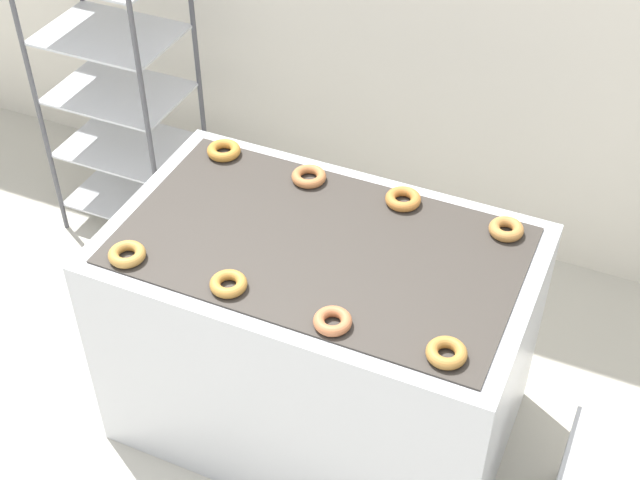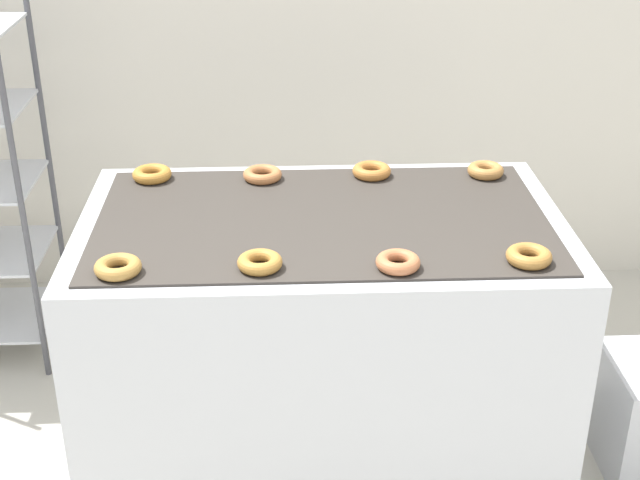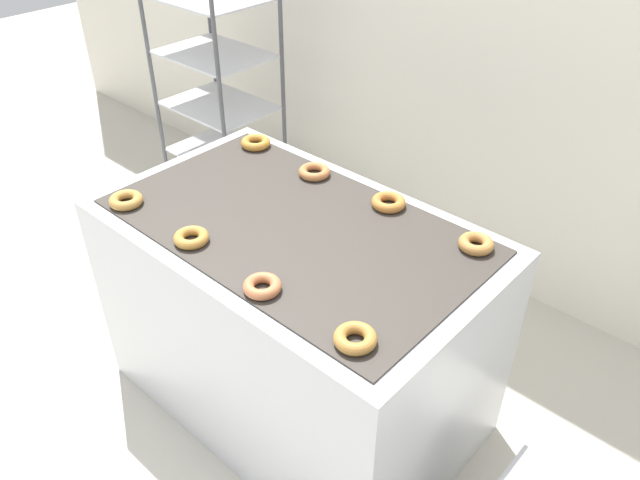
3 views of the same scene
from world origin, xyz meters
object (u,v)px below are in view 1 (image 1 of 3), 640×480
at_px(donut_far_right, 506,229).
at_px(donut_near_right, 446,353).
at_px(fryer_machine, 320,338).
at_px(donut_far_left, 224,150).
at_px(donut_near_midright, 333,321).
at_px(donut_near_left, 127,254).
at_px(donut_near_midleft, 228,284).
at_px(donut_far_midleft, 309,176).
at_px(baking_rack_cart, 119,93).
at_px(donut_far_midright, 403,199).

bearing_deg(donut_far_right, donut_near_right, -91.32).
xyz_separation_m(fryer_machine, donut_far_left, (-0.57, 0.34, 0.50)).
xyz_separation_m(fryer_machine, donut_near_right, (0.57, -0.33, 0.50)).
bearing_deg(donut_near_right, fryer_machine, 150.25).
bearing_deg(donut_far_left, donut_near_midright, -41.78).
distance_m(donut_near_left, donut_far_left, 0.68).
distance_m(donut_near_left, donut_near_midright, 0.78).
height_order(fryer_machine, donut_near_midleft, donut_near_midleft).
bearing_deg(donut_near_midright, donut_far_midleft, 120.07).
bearing_deg(donut_far_right, donut_near_left, -150.39).
relative_size(baking_rack_cart, donut_near_left, 11.51).
height_order(donut_far_left, donut_far_midright, same).
height_order(donut_near_left, donut_near_right, donut_near_right).
relative_size(donut_near_midleft, donut_near_right, 0.98).
bearing_deg(fryer_machine, donut_near_midright, -60.28).
xyz_separation_m(donut_near_right, donut_far_midright, (-0.38, 0.67, -0.00)).
distance_m(fryer_machine, donut_far_left, 0.84).
height_order(donut_near_left, donut_near_midleft, same).
xyz_separation_m(donut_near_midleft, donut_near_right, (0.76, 0.00, 0.00)).
height_order(donut_far_midleft, donut_far_right, donut_far_right).
relative_size(donut_near_midleft, donut_far_midleft, 0.95).
height_order(fryer_machine, donut_near_left, donut_near_left).
xyz_separation_m(donut_far_midright, donut_far_right, (0.40, -0.01, 0.00)).
bearing_deg(donut_far_midright, donut_far_right, -2.13).
xyz_separation_m(donut_near_midright, donut_far_midright, (-0.01, 0.68, 0.00)).
xyz_separation_m(donut_far_midleft, donut_far_right, (0.78, -0.00, 0.00)).
xyz_separation_m(donut_near_right, donut_far_midleft, (-0.76, 0.65, -0.00)).
bearing_deg(baking_rack_cart, donut_near_right, -29.98).
xyz_separation_m(donut_far_left, donut_far_right, (1.16, -0.02, 0.00)).
height_order(baking_rack_cart, donut_near_midleft, baking_rack_cart).
height_order(donut_near_left, donut_far_midright, same).
relative_size(fryer_machine, donut_far_right, 12.17).
xyz_separation_m(baking_rack_cart, donut_near_midright, (1.62, -1.17, 0.22)).
distance_m(donut_near_midright, donut_near_right, 0.37).
distance_m(fryer_machine, donut_near_midleft, 0.63).
bearing_deg(fryer_machine, donut_far_midleft, 120.44).
bearing_deg(fryer_machine, baking_rack_cart, 149.92).
xyz_separation_m(donut_near_left, donut_far_right, (1.17, 0.66, 0.00)).
bearing_deg(donut_near_midleft, donut_far_right, 40.02).
distance_m(baking_rack_cart, donut_far_right, 2.08).
distance_m(donut_near_midright, donut_far_right, 0.77).
xyz_separation_m(donut_near_left, donut_near_midright, (0.78, -0.00, -0.00)).
bearing_deg(baking_rack_cart, donut_far_left, -29.48).
height_order(donut_far_midright, donut_far_right, donut_far_right).
relative_size(donut_far_left, donut_far_midleft, 1.01).
height_order(baking_rack_cart, donut_far_left, baking_rack_cart).
height_order(donut_near_midright, donut_far_midleft, same).
relative_size(donut_near_midright, donut_far_left, 0.93).
relative_size(donut_near_left, donut_far_right, 1.04).
relative_size(donut_far_left, donut_far_right, 1.07).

